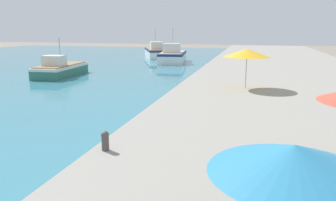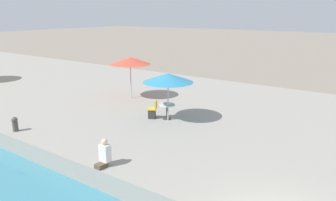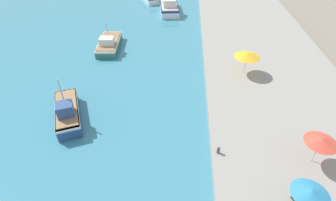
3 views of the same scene
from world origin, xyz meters
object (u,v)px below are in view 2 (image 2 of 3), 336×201
at_px(cafe_umbrella_pink, 168,78).
at_px(cafe_chair_left, 152,112).
at_px(mooring_bollard, 15,124).
at_px(cafe_umbrella_white, 130,61).
at_px(cafe_table, 167,108).
at_px(person_at_quay, 104,154).

relative_size(cafe_umbrella_pink, cafe_chair_left, 2.65).
height_order(cafe_chair_left, mooring_bollard, cafe_chair_left).
bearing_deg(cafe_umbrella_white, cafe_table, -116.49).
bearing_deg(cafe_umbrella_pink, mooring_bollard, 137.72).
height_order(cafe_umbrella_pink, mooring_bollard, cafe_umbrella_pink).
xyz_separation_m(cafe_umbrella_pink, cafe_chair_left, (-0.18, 0.82, -1.78)).
relative_size(cafe_umbrella_pink, person_at_quay, 2.46).
distance_m(cafe_umbrella_white, cafe_chair_left, 4.71).
relative_size(cafe_umbrella_white, cafe_table, 3.15).
bearing_deg(cafe_umbrella_white, mooring_bollard, 177.60).
height_order(cafe_umbrella_white, person_at_quay, cafe_umbrella_white).
bearing_deg(mooring_bollard, cafe_umbrella_pink, -42.28).
relative_size(cafe_umbrella_white, mooring_bollard, 3.85).
xyz_separation_m(cafe_table, person_at_quay, (-5.41, -1.22, -0.10)).
distance_m(cafe_table, cafe_chair_left, 0.75).
relative_size(person_at_quay, mooring_bollard, 1.50).
xyz_separation_m(cafe_chair_left, mooring_bollard, (-4.95, 3.84, 0.02)).
xyz_separation_m(cafe_umbrella_white, person_at_quay, (-7.50, -5.40, -1.87)).
bearing_deg(cafe_umbrella_white, cafe_chair_left, -124.35).
bearing_deg(cafe_umbrella_pink, cafe_table, 48.54).
bearing_deg(cafe_table, person_at_quay, -167.26).
bearing_deg(person_at_quay, cafe_umbrella_white, 35.76).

